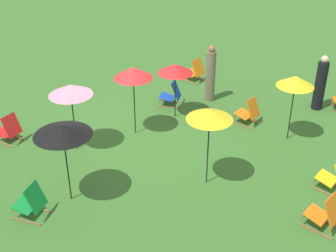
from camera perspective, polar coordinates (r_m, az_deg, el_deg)
The scene contains 16 objects.
ground_plane at distance 13.17m, azimuth -4.72°, elevation -0.81°, with size 40.00×40.00×0.00m, color #386B28.
deckchair_0 at distance 11.32m, azimuth 20.07°, elevation -6.04°, with size 0.64×0.85×0.83m.
deckchair_1 at distance 13.26m, azimuth -19.32°, elevation -0.45°, with size 0.52×0.79×0.83m.
deckchair_2 at distance 16.35m, azimuth 3.42°, elevation 6.87°, with size 0.69×0.87×0.83m.
deckchair_6 at distance 14.54m, azimuth 0.46°, elevation 3.97°, with size 0.63×0.85×0.83m.
deckchair_7 at distance 10.32m, azimuth -16.82°, elevation -9.20°, with size 0.57×0.82×0.83m.
deckchair_8 at distance 10.14m, azimuth 19.03°, elevation -10.39°, with size 0.66×0.86×0.83m.
deckchair_9 at distance 13.63m, azimuth 10.06°, elevation 1.68°, with size 0.64×0.85×0.83m.
umbrella_0 at distance 13.36m, azimuth 0.94°, elevation 7.20°, with size 1.04×1.04×1.71m.
umbrella_1 at distance 11.83m, azimuth -12.15°, elevation 4.44°, with size 1.14×1.14×1.88m.
umbrella_2 at distance 9.84m, azimuth -13.08°, elevation -0.54°, with size 1.27×1.27×1.93m.
umbrella_3 at distance 10.17m, azimuth 5.25°, elevation 1.40°, with size 1.07×1.07×1.96m.
umbrella_4 at distance 12.34m, azimuth -4.39°, elevation 6.68°, with size 1.07×1.07×2.02m.
umbrella_5 at distance 12.51m, azimuth 15.71°, elevation 5.43°, with size 1.00×1.00×1.90m.
person_0 at distance 14.90m, azimuth 18.56°, elevation 4.98°, with size 0.45×0.45×1.76m.
person_1 at distance 14.75m, azimuth 5.35°, elevation 6.43°, with size 0.41×0.41×1.88m.
Camera 1 is at (9.81, 5.85, 6.56)m, focal length 48.61 mm.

